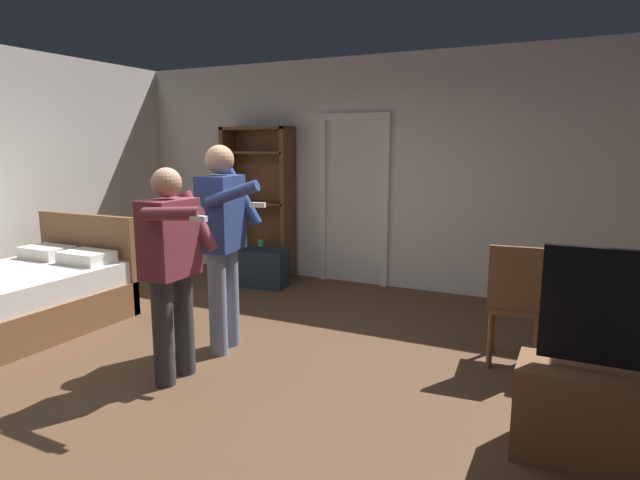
{
  "coord_description": "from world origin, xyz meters",
  "views": [
    {
      "loc": [
        2.51,
        -3.12,
        1.74
      ],
      "look_at": [
        0.81,
        0.35,
        1.05
      ],
      "focal_mm": 29.87,
      "sensor_mm": 36.0,
      "label": 1
    }
  ],
  "objects_px": {
    "person_blue_shirt": "(172,261)",
    "suitcase_dark": "(263,268)",
    "laptop": "(586,279)",
    "person_striped_shirt": "(223,234)",
    "bed": "(10,301)",
    "wooden_chair": "(516,301)",
    "side_table": "(588,314)",
    "bottle_on_table": "(613,277)",
    "bookshelf": "(259,197)"
  },
  "relations": [
    {
      "from": "bookshelf",
      "to": "wooden_chair",
      "type": "distance_m",
      "value": 3.93
    },
    {
      "from": "side_table",
      "to": "suitcase_dark",
      "type": "xyz_separation_m",
      "value": [
        -3.61,
        1.1,
        -0.24
      ]
    },
    {
      "from": "side_table",
      "to": "person_blue_shirt",
      "type": "height_order",
      "value": "person_blue_shirt"
    },
    {
      "from": "laptop",
      "to": "person_blue_shirt",
      "type": "xyz_separation_m",
      "value": [
        -2.72,
        -1.44,
        0.16
      ]
    },
    {
      "from": "bottle_on_table",
      "to": "wooden_chair",
      "type": "relative_size",
      "value": 0.23
    },
    {
      "from": "bed",
      "to": "laptop",
      "type": "xyz_separation_m",
      "value": [
        4.81,
        1.33,
        0.45
      ]
    },
    {
      "from": "bed",
      "to": "person_striped_shirt",
      "type": "xyz_separation_m",
      "value": [
        2.07,
        0.54,
        0.71
      ]
    },
    {
      "from": "side_table",
      "to": "suitcase_dark",
      "type": "relative_size",
      "value": 1.19
    },
    {
      "from": "laptop",
      "to": "bottle_on_table",
      "type": "relative_size",
      "value": 1.68
    },
    {
      "from": "side_table",
      "to": "laptop",
      "type": "distance_m",
      "value": 0.28
    },
    {
      "from": "laptop",
      "to": "person_striped_shirt",
      "type": "distance_m",
      "value": 2.86
    },
    {
      "from": "laptop",
      "to": "suitcase_dark",
      "type": "xyz_separation_m",
      "value": [
        -3.57,
        1.14,
        -0.52
      ]
    },
    {
      "from": "wooden_chair",
      "to": "person_blue_shirt",
      "type": "xyz_separation_m",
      "value": [
        -2.25,
        -1.35,
        0.37
      ]
    },
    {
      "from": "laptop",
      "to": "bottle_on_table",
      "type": "distance_m",
      "value": 0.19
    },
    {
      "from": "bed",
      "to": "side_table",
      "type": "relative_size",
      "value": 2.93
    },
    {
      "from": "wooden_chair",
      "to": "suitcase_dark",
      "type": "distance_m",
      "value": 3.35
    },
    {
      "from": "bookshelf",
      "to": "person_striped_shirt",
      "type": "height_order",
      "value": "bookshelf"
    },
    {
      "from": "bed",
      "to": "laptop",
      "type": "distance_m",
      "value": 5.01
    },
    {
      "from": "side_table",
      "to": "bottle_on_table",
      "type": "distance_m",
      "value": 0.36
    },
    {
      "from": "bookshelf",
      "to": "person_blue_shirt",
      "type": "distance_m",
      "value": 3.35
    },
    {
      "from": "bookshelf",
      "to": "side_table",
      "type": "xyz_separation_m",
      "value": [
        3.98,
        -1.63,
        -0.59
      ]
    },
    {
      "from": "laptop",
      "to": "wooden_chair",
      "type": "xyz_separation_m",
      "value": [
        -0.47,
        -0.09,
        -0.21
      ]
    },
    {
      "from": "bottle_on_table",
      "to": "person_striped_shirt",
      "type": "distance_m",
      "value": 3.02
    },
    {
      "from": "person_striped_shirt",
      "to": "suitcase_dark",
      "type": "relative_size",
      "value": 2.96
    },
    {
      "from": "laptop",
      "to": "person_striped_shirt",
      "type": "height_order",
      "value": "person_striped_shirt"
    },
    {
      "from": "person_blue_shirt",
      "to": "person_striped_shirt",
      "type": "bearing_deg",
      "value": 91.8
    },
    {
      "from": "person_blue_shirt",
      "to": "suitcase_dark",
      "type": "bearing_deg",
      "value": 108.3
    },
    {
      "from": "bookshelf",
      "to": "suitcase_dark",
      "type": "xyz_separation_m",
      "value": [
        0.37,
        -0.53,
        -0.83
      ]
    },
    {
      "from": "bed",
      "to": "wooden_chair",
      "type": "distance_m",
      "value": 4.51
    },
    {
      "from": "bed",
      "to": "person_striped_shirt",
      "type": "bearing_deg",
      "value": 14.69
    },
    {
      "from": "wooden_chair",
      "to": "person_striped_shirt",
      "type": "relative_size",
      "value": 0.57
    },
    {
      "from": "side_table",
      "to": "person_blue_shirt",
      "type": "bearing_deg",
      "value": -151.75
    },
    {
      "from": "bed",
      "to": "person_blue_shirt",
      "type": "xyz_separation_m",
      "value": [
        2.09,
        -0.11,
        0.61
      ]
    },
    {
      "from": "wooden_chair",
      "to": "person_striped_shirt",
      "type": "bearing_deg",
      "value": -162.92
    },
    {
      "from": "wooden_chair",
      "to": "suitcase_dark",
      "type": "relative_size",
      "value": 1.68
    },
    {
      "from": "side_table",
      "to": "laptop",
      "type": "height_order",
      "value": "laptop"
    },
    {
      "from": "wooden_chair",
      "to": "person_blue_shirt",
      "type": "relative_size",
      "value": 0.62
    },
    {
      "from": "person_striped_shirt",
      "to": "wooden_chair",
      "type": "bearing_deg",
      "value": 17.08
    },
    {
      "from": "person_striped_shirt",
      "to": "bed",
      "type": "bearing_deg",
      "value": -165.31
    },
    {
      "from": "bottle_on_table",
      "to": "person_striped_shirt",
      "type": "height_order",
      "value": "person_striped_shirt"
    },
    {
      "from": "person_blue_shirt",
      "to": "bookshelf",
      "type": "bearing_deg",
      "value": 111.54
    },
    {
      "from": "person_striped_shirt",
      "to": "person_blue_shirt",
      "type": "bearing_deg",
      "value": -88.2
    },
    {
      "from": "side_table",
      "to": "suitcase_dark",
      "type": "distance_m",
      "value": 3.78
    },
    {
      "from": "bottle_on_table",
      "to": "suitcase_dark",
      "type": "distance_m",
      "value": 3.97
    },
    {
      "from": "laptop",
      "to": "person_striped_shirt",
      "type": "xyz_separation_m",
      "value": [
        -2.74,
        -0.78,
        0.26
      ]
    },
    {
      "from": "laptop",
      "to": "bed",
      "type": "bearing_deg",
      "value": -164.58
    },
    {
      "from": "person_blue_shirt",
      "to": "person_striped_shirt",
      "type": "height_order",
      "value": "person_striped_shirt"
    },
    {
      "from": "side_table",
      "to": "laptop",
      "type": "xyz_separation_m",
      "value": [
        -0.04,
        -0.04,
        0.28
      ]
    },
    {
      "from": "laptop",
      "to": "person_blue_shirt",
      "type": "relative_size",
      "value": 0.24
    },
    {
      "from": "bed",
      "to": "bookshelf",
      "type": "height_order",
      "value": "bookshelf"
    }
  ]
}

